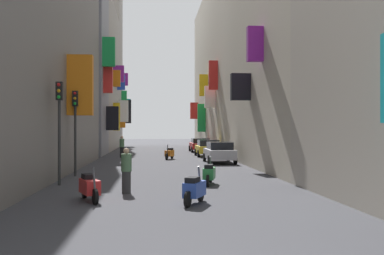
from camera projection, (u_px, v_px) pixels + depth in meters
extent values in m
plane|color=#38383D|center=(164.00, 160.00, 34.35)|extent=(140.00, 140.00, 0.00)
cube|color=orange|center=(80.00, 85.00, 22.94)|extent=(1.23, 0.59, 2.98)
cube|color=gray|center=(71.00, 34.00, 40.70)|extent=(6.00, 6.13, 21.24)
cube|color=black|center=(112.00, 118.00, 41.75)|extent=(1.10, 0.39, 2.16)
cube|color=green|center=(109.00, 52.00, 38.69)|extent=(1.04, 0.61, 2.42)
cube|color=red|center=(108.00, 77.00, 39.47)|extent=(0.78, 0.61, 2.75)
cube|color=orange|center=(114.00, 78.00, 42.23)|extent=(1.23, 0.52, 1.50)
cube|color=gray|center=(87.00, 78.00, 50.61)|extent=(6.00, 13.77, 15.69)
cube|color=blue|center=(121.00, 82.00, 54.60)|extent=(0.90, 0.43, 1.76)
cube|color=white|center=(123.00, 111.00, 56.15)|extent=(1.19, 0.62, 2.62)
cube|color=purple|center=(118.00, 74.00, 46.44)|extent=(1.30, 0.48, 1.64)
cube|color=yellow|center=(117.00, 117.00, 49.14)|extent=(0.69, 0.42, 2.95)
cube|color=gray|center=(98.00, 66.00, 60.54)|extent=(6.00, 6.15, 21.10)
cube|color=#19B2BF|center=(126.00, 105.00, 63.19)|extent=(1.14, 0.37, 1.61)
cube|color=black|center=(127.00, 112.00, 62.55)|extent=(1.24, 0.54, 3.15)
cube|color=green|center=(124.00, 100.00, 61.80)|extent=(0.70, 0.49, 2.60)
cube|color=purple|center=(125.00, 79.00, 61.60)|extent=(0.87, 0.37, 1.66)
cube|color=orange|center=(123.00, 119.00, 58.89)|extent=(0.68, 0.36, 2.20)
cube|color=#BCB29E|center=(288.00, 53.00, 30.31)|extent=(6.00, 21.14, 14.54)
cube|color=black|center=(241.00, 87.00, 27.59)|extent=(1.17, 0.51, 1.59)
cube|color=purple|center=(255.00, 44.00, 24.45)|extent=(0.83, 0.46, 1.84)
cube|color=#BCB29E|center=(230.00, 72.00, 52.90)|extent=(6.00, 24.18, 17.54)
cube|color=red|center=(213.00, 75.00, 41.60)|extent=(0.80, 0.37, 2.60)
cube|color=green|center=(202.00, 118.00, 51.37)|extent=(0.86, 0.45, 3.10)
cube|color=white|center=(210.00, 97.00, 43.12)|extent=(1.00, 0.54, 2.02)
cube|color=red|center=(194.00, 111.00, 59.90)|extent=(0.99, 0.63, 2.11)
cube|color=yellow|center=(204.00, 85.00, 49.15)|extent=(0.90, 0.42, 2.29)
cube|color=gold|center=(208.00, 149.00, 38.75)|extent=(1.83, 3.90, 0.58)
cube|color=black|center=(208.00, 143.00, 38.56)|extent=(1.61, 2.19, 0.50)
cylinder|color=black|center=(196.00, 152.00, 39.96)|extent=(0.18, 0.60, 0.60)
cylinder|color=black|center=(217.00, 152.00, 40.11)|extent=(0.18, 0.60, 0.60)
cylinder|color=black|center=(199.00, 154.00, 37.39)|extent=(0.18, 0.60, 0.60)
cylinder|color=black|center=(221.00, 154.00, 37.54)|extent=(0.18, 0.60, 0.60)
cube|color=#B7B7BC|center=(219.00, 154.00, 31.28)|extent=(1.70, 4.29, 0.63)
cube|color=black|center=(220.00, 146.00, 31.07)|extent=(1.50, 2.40, 0.49)
cylinder|color=black|center=(204.00, 157.00, 32.62)|extent=(0.18, 0.60, 0.60)
cylinder|color=black|center=(228.00, 157.00, 32.76)|extent=(0.18, 0.60, 0.60)
cylinder|color=black|center=(209.00, 160.00, 29.80)|extent=(0.18, 0.60, 0.60)
cylinder|color=black|center=(235.00, 160.00, 29.94)|extent=(0.18, 0.60, 0.60)
cube|color=#B21E1E|center=(200.00, 146.00, 46.27)|extent=(1.83, 4.46, 0.60)
cube|color=black|center=(200.00, 141.00, 46.05)|extent=(1.61, 2.50, 0.46)
cylinder|color=black|center=(190.00, 148.00, 47.66)|extent=(0.18, 0.60, 0.60)
cylinder|color=black|center=(207.00, 148.00, 47.82)|extent=(0.18, 0.60, 0.60)
cylinder|color=black|center=(192.00, 150.00, 44.73)|extent=(0.18, 0.60, 0.60)
cylinder|color=black|center=(211.00, 149.00, 44.88)|extent=(0.18, 0.60, 0.60)
cube|color=red|center=(90.00, 187.00, 14.72)|extent=(0.83, 1.26, 0.45)
cube|color=black|center=(88.00, 176.00, 14.92)|extent=(0.50, 0.64, 0.16)
cylinder|color=#4C4C51|center=(94.00, 178.00, 14.19)|extent=(0.15, 0.28, 0.68)
cylinder|color=black|center=(95.00, 197.00, 14.06)|extent=(0.26, 0.48, 0.48)
cylinder|color=black|center=(84.00, 191.00, 15.39)|extent=(0.26, 0.48, 0.48)
cube|color=#287F3D|center=(209.00, 173.00, 19.10)|extent=(0.67, 1.24, 0.45)
cube|color=black|center=(209.00, 166.00, 18.88)|extent=(0.43, 0.61, 0.16)
cylinder|color=#4C4C51|center=(210.00, 164.00, 19.68)|extent=(0.12, 0.28, 0.68)
cylinder|color=black|center=(211.00, 177.00, 19.83)|extent=(0.20, 0.49, 0.48)
cylinder|color=black|center=(208.00, 181.00, 18.37)|extent=(0.20, 0.49, 0.48)
cube|color=#2D4CAD|center=(194.00, 189.00, 14.12)|extent=(0.81, 1.13, 0.45)
cube|color=black|center=(192.00, 180.00, 13.93)|extent=(0.51, 0.64, 0.16)
cylinder|color=#4C4C51|center=(199.00, 177.00, 14.61)|extent=(0.16, 0.28, 0.68)
cylinder|color=black|center=(201.00, 194.00, 14.74)|extent=(0.28, 0.48, 0.48)
cylinder|color=black|center=(188.00, 200.00, 13.50)|extent=(0.28, 0.48, 0.48)
cube|color=orange|center=(169.00, 153.00, 34.93)|extent=(0.77, 1.16, 0.45)
cube|color=black|center=(170.00, 149.00, 35.13)|extent=(0.49, 0.63, 0.16)
cylinder|color=#4C4C51|center=(167.00, 149.00, 34.41)|extent=(0.15, 0.28, 0.68)
cylinder|color=black|center=(167.00, 157.00, 34.28)|extent=(0.25, 0.49, 0.48)
cylinder|color=black|center=(172.00, 156.00, 35.59)|extent=(0.25, 0.49, 0.48)
cylinder|color=black|center=(122.00, 152.00, 37.07)|extent=(0.41, 0.41, 0.84)
cylinder|color=#4C724C|center=(122.00, 143.00, 37.08)|extent=(0.49, 0.49, 0.66)
sphere|color=tan|center=(122.00, 137.00, 37.08)|extent=(0.23, 0.23, 0.23)
cylinder|color=#2F2F2F|center=(126.00, 182.00, 16.53)|extent=(0.34, 0.34, 0.79)
cylinder|color=#4C724C|center=(126.00, 163.00, 16.53)|extent=(0.40, 0.40, 0.62)
sphere|color=tan|center=(126.00, 151.00, 16.53)|extent=(0.21, 0.21, 0.21)
cylinder|color=#2D2D2D|center=(75.00, 141.00, 22.54)|extent=(0.12, 0.12, 3.40)
cube|color=black|center=(75.00, 99.00, 22.55)|extent=(0.26, 0.26, 0.75)
sphere|color=red|center=(75.00, 93.00, 22.41)|extent=(0.14, 0.14, 0.14)
sphere|color=orange|center=(75.00, 98.00, 22.41)|extent=(0.14, 0.14, 0.14)
sphere|color=green|center=(75.00, 104.00, 22.41)|extent=(0.14, 0.14, 0.14)
cylinder|color=#2D2D2D|center=(59.00, 143.00, 18.87)|extent=(0.12, 0.12, 3.47)
cube|color=black|center=(59.00, 91.00, 18.88)|extent=(0.26, 0.26, 0.75)
sphere|color=red|center=(59.00, 85.00, 18.74)|extent=(0.14, 0.14, 0.14)
sphere|color=orange|center=(59.00, 91.00, 18.74)|extent=(0.14, 0.14, 0.14)
sphere|color=green|center=(59.00, 97.00, 18.74)|extent=(0.14, 0.14, 0.14)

